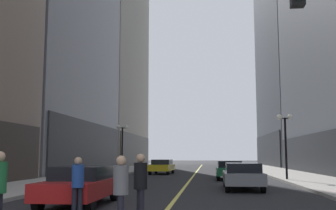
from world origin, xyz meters
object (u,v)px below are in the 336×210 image
object	(u,v)px
pedestrian_in_black_coat	(141,182)
pedestrian_in_grey_suit	(121,187)
car_yellow	(162,166)
pedestrian_in_blue_hoodie	(78,182)
street_lamp_left_far	(122,138)
car_grey	(243,175)
car_red	(82,184)
car_green	(229,169)
street_lamp_right_mid	(285,132)

from	to	relation	value
pedestrian_in_black_coat	pedestrian_in_grey_suit	bearing A→B (deg)	-100.84
car_yellow	pedestrian_in_blue_hoodie	xyz separation A→B (m)	(0.66, -26.25, 0.24)
street_lamp_left_far	car_grey	bearing A→B (deg)	-58.08
car_red	pedestrian_in_grey_suit	xyz separation A→B (m)	(2.39, -4.65, 0.26)
pedestrian_in_black_coat	car_green	bearing A→B (deg)	80.53
car_red	street_lamp_right_mid	world-z (taller)	street_lamp_right_mid
car_green	street_lamp_left_far	bearing A→B (deg)	144.12
car_green	pedestrian_in_black_coat	size ratio (longest dim) A/B	2.38
car_yellow	street_lamp_right_mid	xyz separation A→B (m)	(9.42, -9.91, 2.54)
car_grey	car_yellow	size ratio (longest dim) A/B	1.02
pedestrian_in_grey_suit	street_lamp_right_mid	size ratio (longest dim) A/B	0.38
pedestrian_in_black_coat	street_lamp_right_mid	world-z (taller)	street_lamp_right_mid
pedestrian_in_black_coat	street_lamp_right_mid	bearing A→B (deg)	68.48
car_red	car_grey	world-z (taller)	same
car_green	pedestrian_in_black_coat	bearing A→B (deg)	-99.47
pedestrian_in_blue_hoodie	pedestrian_in_grey_suit	size ratio (longest dim) A/B	0.97
car_green	car_red	bearing A→B (deg)	-110.49
car_red	car_green	world-z (taller)	same
car_yellow	pedestrian_in_grey_suit	size ratio (longest dim) A/B	2.70
car_grey	street_lamp_left_far	xyz separation A→B (m)	(-9.38, 15.06, 2.54)
car_grey	pedestrian_in_blue_hoodie	size ratio (longest dim) A/B	2.82
car_red	street_lamp_right_mid	bearing A→B (deg)	55.76
car_grey	pedestrian_in_black_coat	size ratio (longest dim) A/B	2.68
car_green	pedestrian_in_blue_hoodie	bearing A→B (deg)	-105.87
pedestrian_in_blue_hoodie	street_lamp_left_far	distance (m)	24.96
car_red	car_green	bearing A→B (deg)	69.51
street_lamp_left_far	street_lamp_right_mid	distance (m)	15.19
pedestrian_in_grey_suit	pedestrian_in_black_coat	bearing A→B (deg)	79.16
car_yellow	car_red	bearing A→B (deg)	-90.04
pedestrian_in_black_coat	car_grey	bearing A→B (deg)	71.94
pedestrian_in_blue_hoodie	car_red	bearing A→B (deg)	105.27
pedestrian_in_grey_suit	car_green	bearing A→B (deg)	80.45
pedestrian_in_blue_hoodie	street_lamp_right_mid	distance (m)	18.68
pedestrian_in_blue_hoodie	pedestrian_in_black_coat	bearing A→B (deg)	-25.59
street_lamp_right_mid	car_yellow	bearing A→B (deg)	133.54
car_grey	street_lamp_right_mid	world-z (taller)	street_lamp_right_mid
car_yellow	pedestrian_in_grey_suit	xyz separation A→B (m)	(2.37, -28.42, 0.26)
street_lamp_left_far	street_lamp_right_mid	xyz separation A→B (m)	(12.80, -8.19, 0.00)
car_green	street_lamp_right_mid	size ratio (longest dim) A/B	0.93
car_red	street_lamp_right_mid	size ratio (longest dim) A/B	1.05
car_red	pedestrian_in_blue_hoodie	world-z (taller)	pedestrian_in_blue_hoodie
car_red	pedestrian_in_grey_suit	world-z (taller)	pedestrian_in_grey_suit
car_yellow	pedestrian_in_black_coat	xyz separation A→B (m)	(2.61, -27.18, 0.29)
car_green	car_yellow	distance (m)	10.12
street_lamp_left_far	car_yellow	bearing A→B (deg)	27.02
pedestrian_in_grey_suit	street_lamp_right_mid	xyz separation A→B (m)	(7.05, 18.51, 2.27)
street_lamp_right_mid	car_green	bearing A→B (deg)	156.70
car_red	street_lamp_left_far	distance (m)	22.44
car_green	pedestrian_in_grey_suit	world-z (taller)	pedestrian_in_grey_suit
car_grey	street_lamp_left_far	distance (m)	17.92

